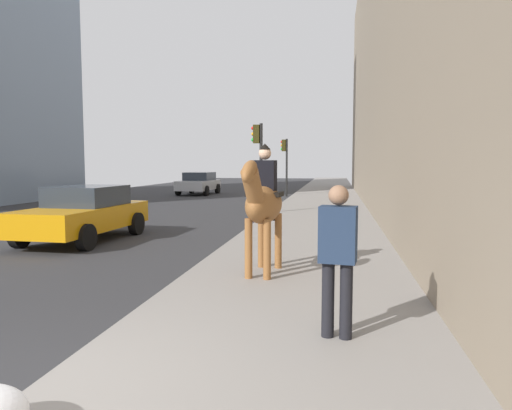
{
  "coord_description": "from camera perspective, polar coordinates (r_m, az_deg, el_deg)",
  "views": [
    {
      "loc": [
        -3.4,
        -2.61,
        2.06
      ],
      "look_at": [
        4.0,
        -1.38,
        1.4
      ],
      "focal_mm": 33.73,
      "sensor_mm": 36.0,
      "label": 1
    }
  ],
  "objects": [
    {
      "name": "traffic_light_near_curb",
      "position": [
        18.48,
        0.32,
        6.07
      ],
      "size": [
        0.2,
        0.44,
        3.55
      ],
      "color": "black",
      "rests_on": "ground"
    },
    {
      "name": "car_near_lane",
      "position": [
        13.5,
        -19.75,
        -0.88
      ],
      "size": [
        4.28,
        2.14,
        1.44
      ],
      "rotation": [
        0.0,
        0.0,
        3.1
      ],
      "color": "orange",
      "rests_on": "ground"
    },
    {
      "name": "pedestrian_greeting",
      "position": [
        5.37,
        9.67,
        -5.39
      ],
      "size": [
        0.31,
        0.43,
        1.7
      ],
      "rotation": [
        0.0,
        0.0,
        -0.14
      ],
      "color": "black",
      "rests_on": "sidewalk_slab"
    },
    {
      "name": "traffic_light_far_curb",
      "position": [
        29.42,
        3.48,
        5.62
      ],
      "size": [
        0.2,
        0.44,
        3.51
      ],
      "color": "black",
      "rests_on": "ground"
    },
    {
      "name": "mounted_horse_near",
      "position": [
        8.31,
        0.84,
        0.31
      ],
      "size": [
        2.15,
        0.69,
        2.27
      ],
      "rotation": [
        0.0,
        0.0,
        3.05
      ],
      "color": "brown",
      "rests_on": "sidewalk_slab"
    },
    {
      "name": "car_mid_lane",
      "position": [
        31.51,
        -6.8,
        2.63
      ],
      "size": [
        4.09,
        2.19,
        1.44
      ],
      "rotation": [
        0.0,
        0.0,
        3.1
      ],
      "color": "#B7BABF",
      "rests_on": "ground"
    }
  ]
}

